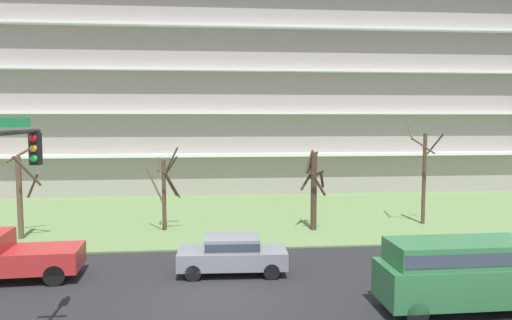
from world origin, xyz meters
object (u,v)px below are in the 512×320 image
at_px(tree_left, 165,189).
at_px(tree_right, 424,173).
at_px(tree_far_left, 21,193).
at_px(tree_center, 314,187).
at_px(sedan_gray_center_right, 232,253).
at_px(van_green_center_left, 459,270).
at_px(pickup_red_near_left, 2,255).

relative_size(tree_left, tree_right, 0.77).
bearing_deg(tree_far_left, tree_right, 3.54).
height_order(tree_center, sedan_gray_center_right, tree_center).
bearing_deg(van_green_center_left, sedan_gray_center_right, 147.38).
bearing_deg(tree_left, van_green_center_left, -48.85).
height_order(pickup_red_near_left, van_green_center_left, van_green_center_left).
bearing_deg(tree_center, sedan_gray_center_right, -124.95).
relative_size(van_green_center_left, sedan_gray_center_right, 1.17).
bearing_deg(van_green_center_left, tree_center, 100.69).
distance_m(tree_far_left, tree_left, 7.35).
bearing_deg(tree_center, pickup_red_near_left, -153.13).
bearing_deg(pickup_red_near_left, tree_right, -162.25).
height_order(tree_left, pickup_red_near_left, tree_left).
bearing_deg(tree_right, tree_center, -172.87).
height_order(van_green_center_left, sedan_gray_center_right, van_green_center_left).
bearing_deg(tree_right, sedan_gray_center_right, -146.05).
distance_m(tree_far_left, van_green_center_left, 21.02).
height_order(tree_left, tree_center, tree_left).
bearing_deg(tree_far_left, tree_center, 1.97).
relative_size(tree_far_left, tree_left, 1.02).
bearing_deg(tree_center, tree_left, 175.44).
height_order(tree_center, pickup_red_near_left, tree_center).
height_order(tree_far_left, tree_center, tree_far_left).
xyz_separation_m(tree_left, tree_right, (15.09, 0.18, 0.72)).
height_order(tree_left, tree_right, tree_right).
bearing_deg(tree_center, van_green_center_left, -78.57).
distance_m(tree_left, tree_right, 15.11).
height_order(tree_far_left, tree_right, tree_right).
relative_size(tree_far_left, tree_right, 0.79).
distance_m(tree_right, sedan_gray_center_right, 14.26).
bearing_deg(tree_far_left, tree_left, 9.38).
xyz_separation_m(tree_right, van_green_center_left, (-4.45, -12.36, -1.74)).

